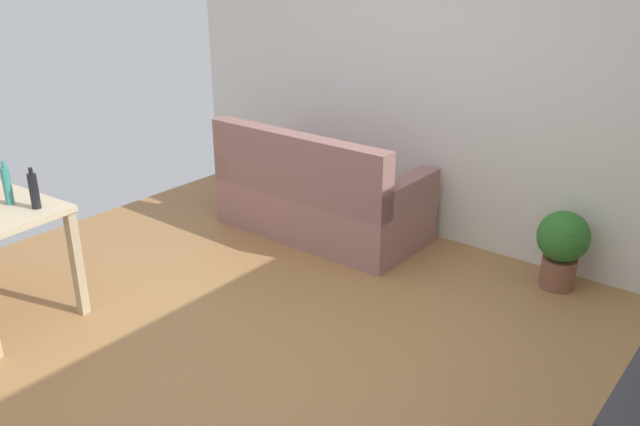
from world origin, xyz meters
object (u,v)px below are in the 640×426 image
at_px(couch, 319,199).
at_px(potted_plant, 562,244).
at_px(bottle_dark, 34,191).
at_px(bottle_tall, 7,185).

height_order(couch, potted_plant, couch).
distance_m(potted_plant, bottle_dark, 3.49).
height_order(potted_plant, bottle_dark, bottle_dark).
xyz_separation_m(couch, bottle_tall, (-0.72, -2.19, 0.58)).
bearing_deg(bottle_tall, bottle_dark, 18.55).
relative_size(couch, bottle_dark, 6.50).
distance_m(couch, bottle_dark, 2.26).
height_order(bottle_tall, bottle_dark, bottle_tall).
xyz_separation_m(potted_plant, bottle_tall, (-2.63, -2.50, 0.55)).
height_order(couch, bottle_dark, bottle_dark).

